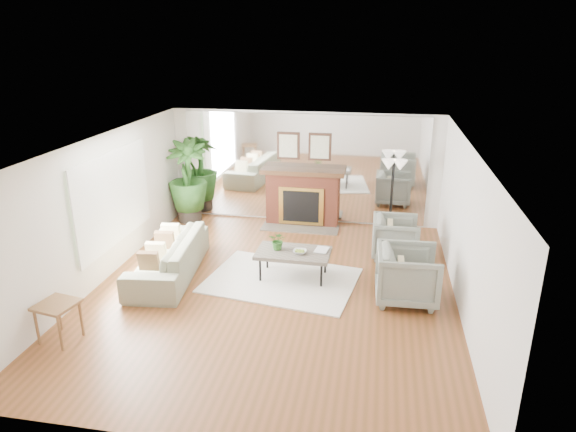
% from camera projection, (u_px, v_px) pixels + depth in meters
% --- Properties ---
extents(ground, '(7.00, 7.00, 0.00)m').
position_uv_depth(ground, '(273.00, 290.00, 8.66)').
color(ground, brown).
rests_on(ground, ground).
extents(wall_left, '(0.02, 7.00, 2.50)m').
position_uv_depth(wall_left, '(101.00, 210.00, 8.74)').
color(wall_left, silver).
rests_on(wall_left, ground).
extents(wall_right, '(0.02, 7.00, 2.50)m').
position_uv_depth(wall_right, '(466.00, 233.00, 7.74)').
color(wall_right, silver).
rests_on(wall_right, ground).
extents(wall_back, '(6.00, 0.02, 2.50)m').
position_uv_depth(wall_back, '(304.00, 168.00, 11.47)').
color(wall_back, silver).
rests_on(wall_back, ground).
extents(mirror_panel, '(5.40, 0.04, 2.40)m').
position_uv_depth(mirror_panel, '(304.00, 168.00, 11.45)').
color(mirror_panel, silver).
rests_on(mirror_panel, wall_back).
extents(window_panel, '(0.04, 2.40, 1.50)m').
position_uv_depth(window_panel, '(113.00, 198.00, 9.07)').
color(window_panel, '#B2E09E').
rests_on(window_panel, wall_left).
extents(fireplace, '(1.85, 0.83, 2.05)m').
position_uv_depth(fireplace, '(302.00, 196.00, 11.46)').
color(fireplace, brown).
rests_on(fireplace, ground).
extents(area_rug, '(2.77, 2.17, 0.03)m').
position_uv_depth(area_rug, '(281.00, 280.00, 8.99)').
color(area_rug, white).
rests_on(area_rug, ground).
extents(coffee_table, '(1.29, 0.77, 0.51)m').
position_uv_depth(coffee_table, '(293.00, 254.00, 8.95)').
color(coffee_table, '#60584C').
rests_on(coffee_table, ground).
extents(sofa, '(1.19, 2.49, 0.70)m').
position_uv_depth(sofa, '(168.00, 256.00, 9.13)').
color(sofa, gray).
rests_on(sofa, ground).
extents(armchair_back, '(0.88, 0.86, 0.79)m').
position_uv_depth(armchair_back, '(395.00, 237.00, 9.85)').
color(armchair_back, gray).
rests_on(armchair_back, ground).
extents(armchair_front, '(1.02, 0.99, 0.90)m').
position_uv_depth(armchair_front, '(408.00, 275.00, 8.21)').
color(armchair_front, gray).
rests_on(armchair_front, ground).
extents(side_table, '(0.59, 0.59, 0.58)m').
position_uv_depth(side_table, '(57.00, 309.00, 7.12)').
color(side_table, brown).
rests_on(side_table, ground).
extents(potted_ficus, '(1.11, 1.11, 1.87)m').
position_uv_depth(potted_ficus, '(187.00, 178.00, 11.57)').
color(potted_ficus, black).
rests_on(potted_ficus, ground).
extents(floor_lamp, '(0.53, 0.29, 1.63)m').
position_uv_depth(floor_lamp, '(394.00, 171.00, 10.66)').
color(floor_lamp, black).
rests_on(floor_lamp, ground).
extents(tabletop_plant, '(0.34, 0.31, 0.33)m').
position_uv_depth(tabletop_plant, '(278.00, 241.00, 8.96)').
color(tabletop_plant, '#356826').
rests_on(tabletop_plant, coffee_table).
extents(fruit_bowl, '(0.23, 0.23, 0.06)m').
position_uv_depth(fruit_bowl, '(300.00, 252.00, 8.84)').
color(fruit_bowl, brown).
rests_on(fruit_bowl, coffee_table).
extents(book, '(0.26, 0.33, 0.02)m').
position_uv_depth(book, '(315.00, 249.00, 8.99)').
color(book, brown).
rests_on(book, coffee_table).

